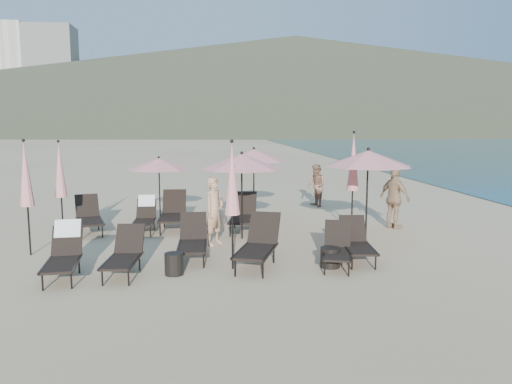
{
  "coord_description": "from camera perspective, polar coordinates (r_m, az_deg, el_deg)",
  "views": [
    {
      "loc": [
        -1.45,
        -10.63,
        3.13
      ],
      "look_at": [
        0.22,
        3.5,
        1.1
      ],
      "focal_mm": 35.0,
      "sensor_mm": 36.0,
      "label": 1
    }
  ],
  "objects": [
    {
      "name": "lounger_0",
      "position": [
        10.88,
        -21.09,
        -6.42
      ],
      "size": [
        0.75,
        1.73,
        1.05
      ],
      "rotation": [
        0.0,
        0.0,
        0.08
      ],
      "color": "black",
      "rests_on": "ground"
    },
    {
      "name": "lounger_6",
      "position": [
        14.86,
        -18.56,
        -2.63
      ],
      "size": [
        1.11,
        1.85,
        1.0
      ],
      "rotation": [
        0.0,
        0.0,
        0.28
      ],
      "color": "black",
      "rests_on": "ground"
    },
    {
      "name": "umbrella_closed_1",
      "position": [
        13.96,
        11.06,
        3.31
      ],
      "size": [
        0.34,
        0.34,
        2.87
      ],
      "color": "black",
      "rests_on": "ground"
    },
    {
      "name": "umbrella_open_3",
      "position": [
        16.01,
        -0.26,
        4.22
      ],
      "size": [
        2.14,
        2.14,
        2.31
      ],
      "color": "black",
      "rests_on": "ground"
    },
    {
      "name": "side_table_0",
      "position": [
        10.45,
        -9.35,
        -8.12
      ],
      "size": [
        0.39,
        0.39,
        0.45
      ],
      "primitive_type": "cylinder",
      "color": "black",
      "rests_on": "ground"
    },
    {
      "name": "beachgoer_b",
      "position": [
        18.41,
        6.9,
        0.73
      ],
      "size": [
        0.74,
        0.87,
        1.56
      ],
      "primitive_type": "imported",
      "rotation": [
        0.0,
        0.0,
        -1.35
      ],
      "color": "#8D6049",
      "rests_on": "ground"
    },
    {
      "name": "lounger_4",
      "position": [
        11.03,
        9.27,
        -6.24
      ],
      "size": [
        1.0,
        1.65,
        0.89
      ],
      "rotation": [
        0.0,
        0.0,
        -0.28
      ],
      "color": "black",
      "rests_on": "ground"
    },
    {
      "name": "umbrella_closed_0",
      "position": [
        10.39,
        -2.75,
        1.41
      ],
      "size": [
        0.32,
        0.32,
        2.76
      ],
      "color": "black",
      "rests_on": "ground"
    },
    {
      "name": "lounger_8",
      "position": [
        14.72,
        -9.46,
        -2.29
      ],
      "size": [
        0.77,
        1.87,
        1.07
      ],
      "rotation": [
        0.0,
        0.0,
        -0.03
      ],
      "color": "black",
      "rests_on": "ground"
    },
    {
      "name": "lounger_9",
      "position": [
        14.35,
        -1.47,
        -2.51
      ],
      "size": [
        1.01,
        1.89,
        1.03
      ],
      "rotation": [
        0.0,
        0.0,
        -0.19
      ],
      "color": "black",
      "rests_on": "ground"
    },
    {
      "name": "umbrella_open_0",
      "position": [
        13.1,
        -1.65,
        3.49
      ],
      "size": [
        2.18,
        2.18,
        2.35
      ],
      "color": "black",
      "rests_on": "ground"
    },
    {
      "name": "ground",
      "position": [
        11.18,
        0.99,
        -8.15
      ],
      "size": [
        800.0,
        800.0,
        0.0
      ],
      "primitive_type": "plane",
      "color": "#D6BA8C",
      "rests_on": "ground"
    },
    {
      "name": "hotel_skyline",
      "position": [
        297.28,
        -25.35,
        11.42
      ],
      "size": [
        109.0,
        82.0,
        55.0
      ],
      "color": "beige",
      "rests_on": "ground"
    },
    {
      "name": "umbrella_open_1",
      "position": [
        13.19,
        12.69,
        3.76
      ],
      "size": [
        2.29,
        2.29,
        2.46
      ],
      "color": "black",
      "rests_on": "ground"
    },
    {
      "name": "side_table_1",
      "position": [
        10.95,
        8.47,
        -7.4
      ],
      "size": [
        0.43,
        0.43,
        0.43
      ],
      "primitive_type": "cylinder",
      "color": "black",
      "rests_on": "ground"
    },
    {
      "name": "lounger_1",
      "position": [
        10.65,
        -14.81,
        -6.84
      ],
      "size": [
        0.76,
        1.65,
        0.92
      ],
      "rotation": [
        0.0,
        0.0,
        -0.1
      ],
      "color": "black",
      "rests_on": "ground"
    },
    {
      "name": "volcanic_headland",
      "position": [
        322.45,
        6.45,
        12.23
      ],
      "size": [
        690.0,
        690.0,
        55.0
      ],
      "color": "brown",
      "rests_on": "ground"
    },
    {
      "name": "lounger_7",
      "position": [
        14.61,
        -12.58,
        -2.61
      ],
      "size": [
        0.6,
        1.56,
        0.96
      ],
      "rotation": [
        0.0,
        0.0,
        -0.02
      ],
      "color": "black",
      "rests_on": "ground"
    },
    {
      "name": "lounger_5",
      "position": [
        11.54,
        11.46,
        -5.59
      ],
      "size": [
        0.78,
        1.65,
        0.92
      ],
      "rotation": [
        0.0,
        0.0,
        -0.11
      ],
      "color": "black",
      "rests_on": "ground"
    },
    {
      "name": "umbrella_closed_3",
      "position": [
        12.66,
        -24.84,
        1.78
      ],
      "size": [
        0.32,
        0.32,
        2.73
      ],
      "color": "black",
      "rests_on": "ground"
    },
    {
      "name": "umbrella_open_2",
      "position": [
        15.57,
        -11.05,
        3.17
      ],
      "size": [
        1.92,
        1.92,
        2.07
      ],
      "color": "black",
      "rests_on": "ground"
    },
    {
      "name": "umbrella_closed_2",
      "position": [
        14.12,
        -21.51,
        2.3
      ],
      "size": [
        0.31,
        0.31,
        2.64
      ],
      "color": "black",
      "rests_on": "ground"
    },
    {
      "name": "beachgoer_c",
      "position": [
        15.08,
        15.57,
        -0.67
      ],
      "size": [
        0.87,
        1.14,
        1.81
      ],
      "primitive_type": "imported",
      "rotation": [
        0.0,
        0.0,
        2.03
      ],
      "color": "tan",
      "rests_on": "ground"
    },
    {
      "name": "lounger_3",
      "position": [
        10.87,
        0.27,
        -5.91
      ],
      "size": [
        1.28,
        1.97,
        1.06
      ],
      "rotation": [
        0.0,
        0.0,
        -0.35
      ],
      "color": "black",
      "rests_on": "ground"
    },
    {
      "name": "beachgoer_a",
      "position": [
        12.67,
        -4.77,
        -2.19
      ],
      "size": [
        0.73,
        0.75,
        1.74
      ],
      "primitive_type": "imported",
      "rotation": [
        0.0,
        0.0,
        0.87
      ],
      "color": "tan",
      "rests_on": "ground"
    },
    {
      "name": "lounger_2",
      "position": [
        11.52,
        -7.26,
        -5.41
      ],
      "size": [
        0.69,
        1.69,
        0.96
      ],
      "rotation": [
        0.0,
        0.0,
        -0.03
      ],
      "color": "black",
      "rests_on": "ground"
    }
  ]
}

